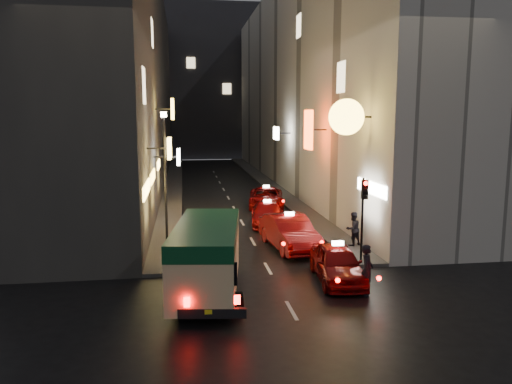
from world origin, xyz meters
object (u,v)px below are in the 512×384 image
lamp_post (165,168)px  pedestrian_crossing (367,267)px  minibus (207,251)px  traffic_light (364,202)px  taxi_near (337,260)px

lamp_post → pedestrian_crossing: bearing=-48.3°
minibus → pedestrian_crossing: size_ratio=3.00×
pedestrian_crossing → traffic_light: traffic_light is taller
minibus → pedestrian_crossing: (5.49, -0.76, -0.58)m
traffic_light → lamp_post: 9.42m
minibus → traffic_light: 7.21m
taxi_near → traffic_light: size_ratio=1.48×
pedestrian_crossing → taxi_near: bearing=44.9°
minibus → taxi_near: bearing=9.3°
pedestrian_crossing → lamp_post: (-7.09, 7.97, 2.71)m
traffic_light → lamp_post: bearing=151.1°
traffic_light → pedestrian_crossing: bearing=-107.8°
minibus → pedestrian_crossing: bearing=-7.9°
taxi_near → pedestrian_crossing: size_ratio=2.55×
pedestrian_crossing → minibus: bearing=107.0°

